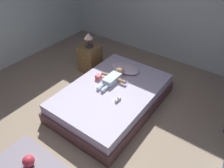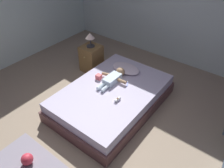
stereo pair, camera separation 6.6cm
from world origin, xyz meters
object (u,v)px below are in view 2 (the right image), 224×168
(toothbrush, at_px, (127,84))
(nightstand, at_px, (91,58))
(bed, at_px, (112,97))
(toy_ball, at_px, (27,159))
(toy_block, at_px, (99,77))
(baby_bottle, at_px, (118,99))
(lamp, at_px, (90,37))
(baby, at_px, (114,78))
(pillow, at_px, (126,68))

(toothbrush, xyz_separation_m, nightstand, (-1.19, 0.38, -0.10))
(bed, relative_size, toothbrush, 16.93)
(bed, bearing_deg, toy_ball, -97.14)
(toy_block, bearing_deg, baby_bottle, -23.57)
(bed, height_order, lamp, lamp)
(lamp, distance_m, toy_block, 0.96)
(baby, height_order, lamp, lamp)
(baby, relative_size, toy_block, 7.21)
(nightstand, bearing_deg, toothbrush, -17.72)
(lamp, distance_m, toy_ball, 2.52)
(toy_block, bearing_deg, lamp, 140.74)
(pillow, relative_size, baby_bottle, 4.88)
(bed, distance_m, toothbrush, 0.36)
(baby, bearing_deg, toy_block, -152.11)
(nightstand, bearing_deg, baby, -25.04)
(nightstand, relative_size, lamp, 1.93)
(pillow, height_order, toy_block, pillow)
(baby_bottle, bearing_deg, lamp, 147.48)
(toothbrush, bearing_deg, bed, -116.50)
(lamp, bearing_deg, bed, -31.49)
(nightstand, xyz_separation_m, baby_bottle, (1.31, -0.84, 0.12))
(pillow, distance_m, lamp, 1.00)
(lamp, height_order, baby_bottle, lamp)
(baby_bottle, bearing_deg, baby, 133.23)
(baby_bottle, bearing_deg, pillow, 115.90)
(baby, distance_m, lamp, 1.09)
(baby_bottle, bearing_deg, nightstand, 147.48)
(toy_ball, height_order, toy_block, toy_block)
(pillow, relative_size, toothbrush, 4.57)
(pillow, bearing_deg, lamp, 176.76)
(baby, xyz_separation_m, lamp, (-0.94, 0.44, 0.34))
(toothbrush, height_order, toy_ball, toothbrush)
(lamp, relative_size, baby_bottle, 2.60)
(baby, distance_m, baby_bottle, 0.55)
(pillow, xyz_separation_m, toothbrush, (0.26, -0.33, -0.04))
(toy_ball, bearing_deg, pillow, 87.94)
(toothbrush, xyz_separation_m, toy_block, (-0.49, -0.19, 0.04))
(toothbrush, distance_m, lamp, 1.31)
(toothbrush, bearing_deg, pillow, 128.12)
(baby_bottle, bearing_deg, toy_ball, -107.83)
(baby, xyz_separation_m, toy_block, (-0.24, -0.13, -0.02))
(toothbrush, bearing_deg, toy_ball, -100.09)
(lamp, bearing_deg, toothbrush, -17.72)
(pillow, relative_size, toy_block, 6.04)
(toothbrush, height_order, toy_block, toy_block)
(pillow, xyz_separation_m, baby, (0.01, -0.38, 0.01))
(pillow, xyz_separation_m, nightstand, (-0.93, 0.05, -0.15))
(bed, relative_size, lamp, 6.97)
(baby, relative_size, toothbrush, 5.45)
(toothbrush, relative_size, toy_block, 1.32)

